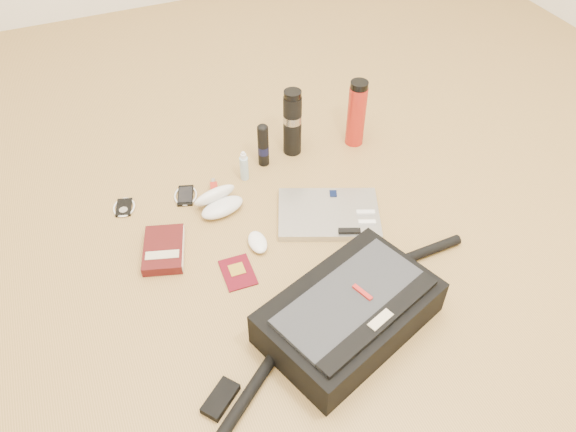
{
  "coord_description": "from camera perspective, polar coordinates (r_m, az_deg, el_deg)",
  "views": [
    {
      "loc": [
        -0.48,
        -1.1,
        1.36
      ],
      "look_at": [
        0.04,
        0.11,
        0.06
      ],
      "focal_mm": 35.0,
      "sensor_mm": 36.0,
      "label": 1
    }
  ],
  "objects": [
    {
      "name": "book",
      "position": [
        1.85,
        -12.47,
        -3.34
      ],
      "size": [
        0.18,
        0.22,
        0.04
      ],
      "rotation": [
        0.0,
        0.0,
        -0.3
      ],
      "color": "#400D0E",
      "rests_on": "ground"
    },
    {
      "name": "spray_bottle",
      "position": [
        2.06,
        -4.48,
        4.98
      ],
      "size": [
        0.03,
        0.03,
        0.12
      ],
      "rotation": [
        0.0,
        0.0,
        0.01
      ],
      "color": "#A1C1D5",
      "rests_on": "ground"
    },
    {
      "name": "mouse",
      "position": [
        1.83,
        -3.1,
        -2.67
      ],
      "size": [
        0.07,
        0.1,
        0.03
      ],
      "rotation": [
        0.0,
        0.0,
        -0.07
      ],
      "color": "white",
      "rests_on": "ground"
    },
    {
      "name": "thermos_black",
      "position": [
        2.13,
        0.45,
        9.49
      ],
      "size": [
        0.09,
        0.09,
        0.27
      ],
      "rotation": [
        0.0,
        0.0,
        -0.36
      ],
      "color": "black",
      "rests_on": "ground"
    },
    {
      "name": "inhaler",
      "position": [
        2.04,
        -7.51,
        2.82
      ],
      "size": [
        0.04,
        0.09,
        0.02
      ],
      "rotation": [
        0.0,
        0.0,
        -0.22
      ],
      "color": "#A02217",
      "rests_on": "ground"
    },
    {
      "name": "sunglasses_case",
      "position": [
        1.96,
        -7.07,
        1.47
      ],
      "size": [
        0.18,
        0.16,
        0.09
      ],
      "rotation": [
        0.0,
        0.0,
        0.21
      ],
      "color": "silver",
      "rests_on": "ground"
    },
    {
      "name": "ipod",
      "position": [
        2.04,
        -16.32,
        0.85
      ],
      "size": [
        0.09,
        0.1,
        0.01
      ],
      "rotation": [
        0.0,
        0.0,
        -0.28
      ],
      "color": "black",
      "rests_on": "ground"
    },
    {
      "name": "laptop",
      "position": [
        1.93,
        4.2,
        0.23
      ],
      "size": [
        0.41,
        0.35,
        0.03
      ],
      "rotation": [
        0.0,
        0.0,
        -0.4
      ],
      "color": "#AFAFB1",
      "rests_on": "ground"
    },
    {
      "name": "aerosol_can",
      "position": [
        2.1,
        -2.53,
        7.22
      ],
      "size": [
        0.05,
        0.05,
        0.18
      ],
      "rotation": [
        0.0,
        0.0,
        -0.19
      ],
      "color": "black",
      "rests_on": "ground"
    },
    {
      "name": "thermos_red",
      "position": [
        2.19,
        6.97,
        10.29
      ],
      "size": [
        0.09,
        0.09,
        0.27
      ],
      "rotation": [
        0.0,
        0.0,
        0.26
      ],
      "color": "#AC2219",
      "rests_on": "ground"
    },
    {
      "name": "ground",
      "position": [
        1.82,
        0.2,
        -3.91
      ],
      "size": [
        4.0,
        4.0,
        0.0
      ],
      "primitive_type": "plane",
      "color": "#A47F44",
      "rests_on": "ground"
    },
    {
      "name": "passport",
      "position": [
        1.77,
        -5.12,
        -5.71
      ],
      "size": [
        0.1,
        0.14,
        0.01
      ],
      "rotation": [
        0.0,
        0.0,
        -0.05
      ],
      "color": "#510712",
      "rests_on": "ground"
    },
    {
      "name": "phone",
      "position": [
        2.04,
        -10.36,
        2.07
      ],
      "size": [
        0.1,
        0.12,
        0.01
      ],
      "rotation": [
        0.0,
        0.0,
        -0.32
      ],
      "color": "black",
      "rests_on": "ground"
    },
    {
      "name": "messenger_bag",
      "position": [
        1.6,
        6.23,
        -9.77
      ],
      "size": [
        0.96,
        0.45,
        0.14
      ],
      "rotation": [
        0.0,
        0.0,
        0.35
      ],
      "color": "black",
      "rests_on": "ground"
    }
  ]
}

